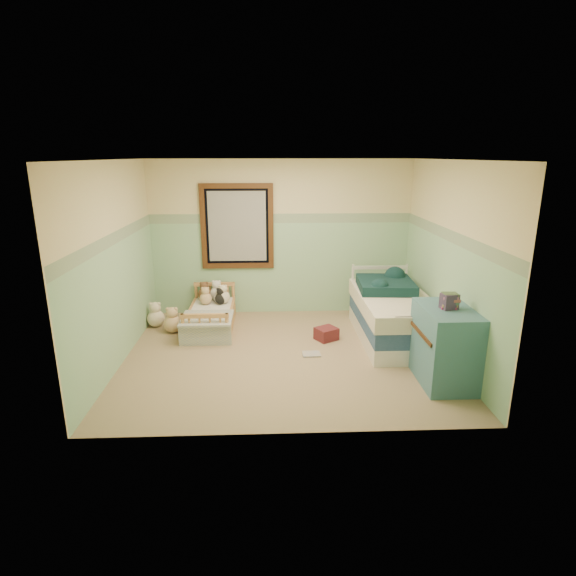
{
  "coord_description": "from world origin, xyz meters",
  "views": [
    {
      "loc": [
        -0.2,
        -5.67,
        2.56
      ],
      "look_at": [
        0.05,
        0.35,
        0.82
      ],
      "focal_mm": 28.96,
      "sensor_mm": 36.0,
      "label": 1
    }
  ],
  "objects_px": {
    "toddler_bed_frame": "(211,323)",
    "plush_floor_cream": "(156,318)",
    "floor_book": "(311,354)",
    "dresser": "(445,345)",
    "twin_bed_frame": "(392,332)",
    "red_pillow": "(326,334)",
    "plush_floor_tan": "(173,324)"
  },
  "relations": [
    {
      "from": "toddler_bed_frame",
      "to": "plush_floor_tan",
      "type": "distance_m",
      "value": 0.57
    },
    {
      "from": "plush_floor_cream",
      "to": "plush_floor_tan",
      "type": "height_order",
      "value": "same"
    },
    {
      "from": "red_pillow",
      "to": "dresser",
      "type": "bearing_deg",
      "value": -47.65
    },
    {
      "from": "dresser",
      "to": "floor_book",
      "type": "bearing_deg",
      "value": 151.62
    },
    {
      "from": "toddler_bed_frame",
      "to": "twin_bed_frame",
      "type": "bearing_deg",
      "value": -12.02
    },
    {
      "from": "plush_floor_cream",
      "to": "floor_book",
      "type": "relative_size",
      "value": 1.11
    },
    {
      "from": "twin_bed_frame",
      "to": "floor_book",
      "type": "relative_size",
      "value": 7.68
    },
    {
      "from": "plush_floor_cream",
      "to": "plush_floor_tan",
      "type": "distance_m",
      "value": 0.4
    },
    {
      "from": "toddler_bed_frame",
      "to": "floor_book",
      "type": "xyz_separation_m",
      "value": [
        1.45,
        -1.06,
        -0.07
      ]
    },
    {
      "from": "plush_floor_cream",
      "to": "floor_book",
      "type": "height_order",
      "value": "plush_floor_cream"
    },
    {
      "from": "plush_floor_cream",
      "to": "twin_bed_frame",
      "type": "height_order",
      "value": "plush_floor_cream"
    },
    {
      "from": "toddler_bed_frame",
      "to": "plush_floor_cream",
      "type": "height_order",
      "value": "plush_floor_cream"
    },
    {
      "from": "plush_floor_cream",
      "to": "plush_floor_tan",
      "type": "bearing_deg",
      "value": -39.75
    },
    {
      "from": "twin_bed_frame",
      "to": "dresser",
      "type": "relative_size",
      "value": 2.05
    },
    {
      "from": "plush_floor_tan",
      "to": "floor_book",
      "type": "xyz_separation_m",
      "value": [
        1.99,
        -0.91,
        -0.12
      ]
    },
    {
      "from": "plush_floor_tan",
      "to": "floor_book",
      "type": "bearing_deg",
      "value": -24.51
    },
    {
      "from": "twin_bed_frame",
      "to": "floor_book",
      "type": "xyz_separation_m",
      "value": [
        -1.2,
        -0.5,
        -0.1
      ]
    },
    {
      "from": "twin_bed_frame",
      "to": "red_pillow",
      "type": "xyz_separation_m",
      "value": [
        -0.94,
        0.03,
        -0.02
      ]
    },
    {
      "from": "toddler_bed_frame",
      "to": "dresser",
      "type": "height_order",
      "value": "dresser"
    },
    {
      "from": "twin_bed_frame",
      "to": "floor_book",
      "type": "distance_m",
      "value": 1.3
    },
    {
      "from": "toddler_bed_frame",
      "to": "plush_floor_cream",
      "type": "relative_size",
      "value": 5.05
    },
    {
      "from": "dresser",
      "to": "red_pillow",
      "type": "distance_m",
      "value": 1.81
    },
    {
      "from": "dresser",
      "to": "red_pillow",
      "type": "relative_size",
      "value": 3.15
    },
    {
      "from": "plush_floor_cream",
      "to": "plush_floor_tan",
      "type": "relative_size",
      "value": 1.0
    },
    {
      "from": "twin_bed_frame",
      "to": "dresser",
      "type": "distance_m",
      "value": 1.36
    },
    {
      "from": "plush_floor_tan",
      "to": "red_pillow",
      "type": "relative_size",
      "value": 0.93
    },
    {
      "from": "twin_bed_frame",
      "to": "dresser",
      "type": "height_order",
      "value": "dresser"
    },
    {
      "from": "dresser",
      "to": "red_pillow",
      "type": "bearing_deg",
      "value": 132.35
    },
    {
      "from": "red_pillow",
      "to": "plush_floor_cream",
      "type": "bearing_deg",
      "value": 166.02
    },
    {
      "from": "red_pillow",
      "to": "toddler_bed_frame",
      "type": "bearing_deg",
      "value": 162.57
    },
    {
      "from": "plush_floor_cream",
      "to": "red_pillow",
      "type": "height_order",
      "value": "plush_floor_cream"
    },
    {
      "from": "dresser",
      "to": "floor_book",
      "type": "xyz_separation_m",
      "value": [
        -1.46,
        0.79,
        -0.44
      ]
    }
  ]
}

